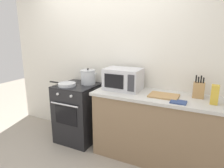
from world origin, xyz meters
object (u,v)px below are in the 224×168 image
at_px(frying_pan, 67,84).
at_px(microwave, 123,79).
at_px(cutting_board, 164,96).
at_px(stock_pot, 88,77).
at_px(pasta_box, 215,95).
at_px(oven_mitt, 178,102).
at_px(stove, 78,112).
at_px(knife_block, 199,90).

bearing_deg(frying_pan, microwave, 14.34).
height_order(microwave, cutting_board, microwave).
bearing_deg(stock_pot, pasta_box, -4.98).
height_order(microwave, oven_mitt, microwave).
relative_size(stove, frying_pan, 1.98).
bearing_deg(pasta_box, frying_pan, -176.96).
distance_m(stove, oven_mitt, 1.61).
distance_m(stove, stock_pot, 0.60).
xyz_separation_m(stock_pot, microwave, (0.62, -0.05, 0.04)).
bearing_deg(cutting_board, microwave, 172.48).
bearing_deg(stove, stock_pot, 44.94).
height_order(stock_pot, knife_block, knife_block).
distance_m(stove, knife_block, 1.82).
bearing_deg(knife_block, oven_mitt, -121.84).
relative_size(microwave, pasta_box, 2.27).
height_order(stove, cutting_board, cutting_board).
bearing_deg(frying_pan, stove, 55.13).
bearing_deg(cutting_board, oven_mitt, -38.26).
bearing_deg(oven_mitt, frying_pan, 179.15).
height_order(cutting_board, oven_mitt, cutting_board).
bearing_deg(pasta_box, stove, 179.13).
height_order(frying_pan, cutting_board, frying_pan).
bearing_deg(frying_pan, pasta_box, 3.04).
relative_size(knife_block, pasta_box, 1.27).
relative_size(stock_pot, oven_mitt, 1.76).
xyz_separation_m(stove, frying_pan, (-0.09, -0.13, 0.48)).
height_order(stove, microwave, microwave).
distance_m(stock_pot, microwave, 0.62).
bearing_deg(oven_mitt, pasta_box, 19.84).
xyz_separation_m(stock_pot, cutting_board, (1.21, -0.12, -0.10)).
bearing_deg(stove, cutting_board, 0.05).
bearing_deg(knife_block, cutting_board, -160.22).
distance_m(stock_pot, cutting_board, 1.22).
bearing_deg(stock_pot, knife_block, 0.56).
xyz_separation_m(stove, knife_block, (1.72, 0.14, 0.56)).
relative_size(frying_pan, microwave, 0.93).
bearing_deg(microwave, frying_pan, -165.66).
relative_size(cutting_board, knife_block, 1.29).
bearing_deg(cutting_board, stock_pot, 174.12).
height_order(stock_pot, cutting_board, stock_pot).
xyz_separation_m(stock_pot, oven_mitt, (1.41, -0.28, -0.10)).
height_order(microwave, knife_block, microwave).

